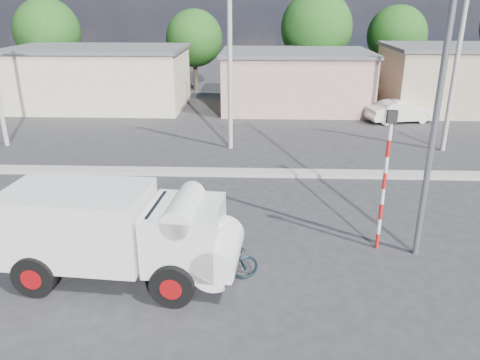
{
  "coord_description": "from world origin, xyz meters",
  "views": [
    {
      "loc": [
        -0.56,
        -11.56,
        7.21
      ],
      "look_at": [
        -1.18,
        3.88,
        1.3
      ],
      "focal_mm": 35.0,
      "sensor_mm": 36.0,
      "label": 1
    }
  ],
  "objects_px": {
    "truck": "(123,231)",
    "streetlight": "(434,91)",
    "car_cream": "(400,111)",
    "traffic_pole": "(386,170)",
    "cyclist": "(220,258)",
    "bicycle": "(221,265)"
  },
  "relations": [
    {
      "from": "traffic_pole",
      "to": "cyclist",
      "type": "bearing_deg",
      "value": -155.86
    },
    {
      "from": "bicycle",
      "to": "truck",
      "type": "bearing_deg",
      "value": 67.01
    },
    {
      "from": "cyclist",
      "to": "traffic_pole",
      "type": "distance_m",
      "value": 5.49
    },
    {
      "from": "truck",
      "to": "streetlight",
      "type": "distance_m",
      "value": 9.17
    },
    {
      "from": "bicycle",
      "to": "car_cream",
      "type": "distance_m",
      "value": 21.17
    },
    {
      "from": "car_cream",
      "to": "streetlight",
      "type": "distance_m",
      "value": 17.91
    },
    {
      "from": "cyclist",
      "to": "traffic_pole",
      "type": "bearing_deg",
      "value": -85.49
    },
    {
      "from": "car_cream",
      "to": "traffic_pole",
      "type": "bearing_deg",
      "value": 149.44
    },
    {
      "from": "streetlight",
      "to": "car_cream",
      "type": "bearing_deg",
      "value": 75.63
    },
    {
      "from": "streetlight",
      "to": "truck",
      "type": "bearing_deg",
      "value": -168.68
    },
    {
      "from": "traffic_pole",
      "to": "streetlight",
      "type": "xyz_separation_m",
      "value": [
        0.94,
        -0.3,
        2.37
      ]
    },
    {
      "from": "truck",
      "to": "streetlight",
      "type": "height_order",
      "value": "streetlight"
    },
    {
      "from": "truck",
      "to": "cyclist",
      "type": "xyz_separation_m",
      "value": [
        2.64,
        -0.16,
        -0.65
      ]
    },
    {
      "from": "cyclist",
      "to": "traffic_pole",
      "type": "xyz_separation_m",
      "value": [
        4.72,
        2.12,
        1.81
      ]
    },
    {
      "from": "car_cream",
      "to": "traffic_pole",
      "type": "distance_m",
      "value": 17.47
    },
    {
      "from": "bicycle",
      "to": "car_cream",
      "type": "height_order",
      "value": "car_cream"
    },
    {
      "from": "truck",
      "to": "bicycle",
      "type": "height_order",
      "value": "truck"
    },
    {
      "from": "cyclist",
      "to": "streetlight",
      "type": "xyz_separation_m",
      "value": [
        5.66,
        1.82,
        4.18
      ]
    },
    {
      "from": "bicycle",
      "to": "streetlight",
      "type": "relative_size",
      "value": 0.24
    },
    {
      "from": "car_cream",
      "to": "traffic_pole",
      "type": "xyz_separation_m",
      "value": [
        -5.25,
        -16.55,
        1.9
      ]
    },
    {
      "from": "truck",
      "to": "streetlight",
      "type": "relative_size",
      "value": 0.71
    },
    {
      "from": "truck",
      "to": "bicycle",
      "type": "xyz_separation_m",
      "value": [
        2.64,
        -0.16,
        -0.88
      ]
    }
  ]
}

